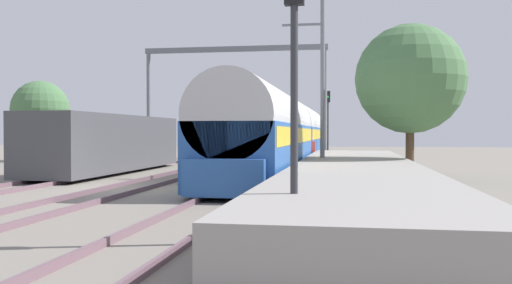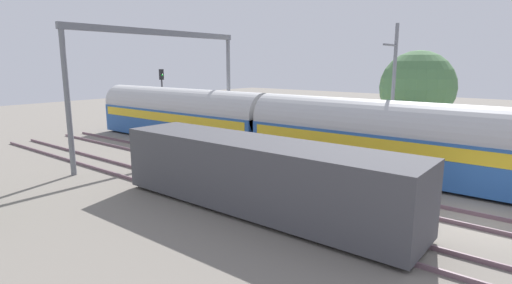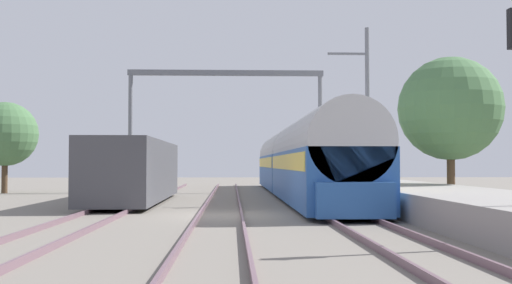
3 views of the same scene
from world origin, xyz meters
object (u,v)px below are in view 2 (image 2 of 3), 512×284
Objects in this scene: freight_car at (258,175)px; railway_signal_far at (162,92)px; passenger_train at (266,124)px; catenary_gantry at (162,66)px; person_crossing at (272,135)px.

railway_signal_far reaches higher than freight_car.
railway_signal_far is (10.16, 18.60, 1.92)m from freight_car.
freight_car is at bearing -144.50° from passenger_train.
person_crossing is at bearing -39.30° from catenary_gantry.
railway_signal_far is 10.05m from catenary_gantry.
railway_signal_far is at bearing 51.96° from catenary_gantry.
railway_signal_far is at bearing 44.90° from person_crossing.
passenger_train is at bearing -50.58° from catenary_gantry.
passenger_train is 7.45m from catenary_gantry.
passenger_train is 2.53× the size of freight_car.
catenary_gantry reaches higher than person_crossing.
railway_signal_far reaches higher than passenger_train.
person_crossing is at bearing -92.39° from railway_signal_far.
catenary_gantry is at bearing 69.28° from freight_car.
catenary_gantry reaches higher than railway_signal_far.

